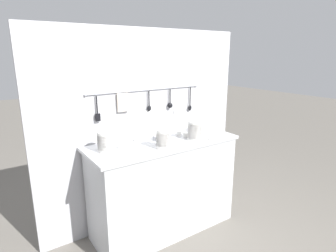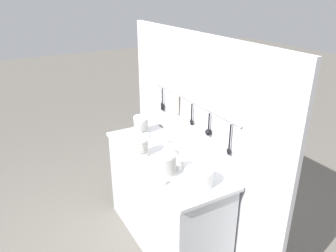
{
  "view_description": "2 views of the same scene",
  "coord_description": "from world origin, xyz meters",
  "px_view_note": "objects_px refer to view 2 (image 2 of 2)",
  "views": [
    {
      "loc": [
        -1.38,
        -2.1,
        1.74
      ],
      "look_at": [
        0.04,
        -0.01,
        1.07
      ],
      "focal_mm": 30.0,
      "sensor_mm": 36.0,
      "label": 1
    },
    {
      "loc": [
        2.22,
        -1.23,
        2.31
      ],
      "look_at": [
        0.03,
        0.02,
        1.22
      ],
      "focal_mm": 35.0,
      "sensor_mm": 36.0,
      "label": 2
    }
  ],
  "objects_px": {
    "bowl_stack_wide_centre": "(142,146)",
    "cup_edge_far": "(166,141)",
    "steel_mixing_bowl": "(169,152)",
    "cup_mid_row": "(184,163)",
    "cup_edge_near": "(163,183)",
    "cup_beside_plates": "(179,167)",
    "cup_back_right": "(146,135)",
    "bowl_stack_tall_left": "(167,164)",
    "bowl_stack_short_front": "(141,125)",
    "plate_stack": "(199,178)"
  },
  "relations": [
    {
      "from": "bowl_stack_short_front",
      "to": "cup_mid_row",
      "type": "distance_m",
      "value": 0.78
    },
    {
      "from": "bowl_stack_tall_left",
      "to": "plate_stack",
      "type": "distance_m",
      "value": 0.28
    },
    {
      "from": "bowl_stack_wide_centre",
      "to": "cup_beside_plates",
      "type": "distance_m",
      "value": 0.41
    },
    {
      "from": "cup_back_right",
      "to": "bowl_stack_short_front",
      "type": "bearing_deg",
      "value": 178.13
    },
    {
      "from": "bowl_stack_tall_left",
      "to": "bowl_stack_short_front",
      "type": "height_order",
      "value": "bowl_stack_tall_left"
    },
    {
      "from": "cup_mid_row",
      "to": "cup_edge_far",
      "type": "xyz_separation_m",
      "value": [
        -0.43,
        0.08,
        0.0
      ]
    },
    {
      "from": "steel_mixing_bowl",
      "to": "cup_edge_far",
      "type": "height_order",
      "value": "same"
    },
    {
      "from": "cup_beside_plates",
      "to": "bowl_stack_short_front",
      "type": "bearing_deg",
      "value": 176.88
    },
    {
      "from": "steel_mixing_bowl",
      "to": "cup_mid_row",
      "type": "bearing_deg",
      "value": 0.8
    },
    {
      "from": "plate_stack",
      "to": "cup_back_right",
      "type": "height_order",
      "value": "plate_stack"
    },
    {
      "from": "bowl_stack_wide_centre",
      "to": "steel_mixing_bowl",
      "type": "relative_size",
      "value": 1.45
    },
    {
      "from": "bowl_stack_tall_left",
      "to": "cup_edge_far",
      "type": "relative_size",
      "value": 3.8
    },
    {
      "from": "steel_mixing_bowl",
      "to": "cup_edge_near",
      "type": "height_order",
      "value": "same"
    },
    {
      "from": "bowl_stack_tall_left",
      "to": "cup_beside_plates",
      "type": "bearing_deg",
      "value": 100.66
    },
    {
      "from": "bowl_stack_tall_left",
      "to": "bowl_stack_short_front",
      "type": "bearing_deg",
      "value": 168.87
    },
    {
      "from": "bowl_stack_tall_left",
      "to": "cup_beside_plates",
      "type": "xyz_separation_m",
      "value": [
        -0.02,
        0.12,
        -0.07
      ]
    },
    {
      "from": "bowl_stack_wide_centre",
      "to": "cup_edge_far",
      "type": "distance_m",
      "value": 0.32
    },
    {
      "from": "bowl_stack_wide_centre",
      "to": "plate_stack",
      "type": "xyz_separation_m",
      "value": [
        0.64,
        0.17,
        -0.02
      ]
    },
    {
      "from": "cup_beside_plates",
      "to": "cup_edge_far",
      "type": "relative_size",
      "value": 1.0
    },
    {
      "from": "bowl_stack_wide_centre",
      "to": "steel_mixing_bowl",
      "type": "bearing_deg",
      "value": 65.41
    },
    {
      "from": "cup_edge_near",
      "to": "bowl_stack_tall_left",
      "type": "bearing_deg",
      "value": 137.05
    },
    {
      "from": "bowl_stack_short_front",
      "to": "cup_mid_row",
      "type": "xyz_separation_m",
      "value": [
        0.78,
        0.03,
        -0.07
      ]
    },
    {
      "from": "steel_mixing_bowl",
      "to": "cup_edge_far",
      "type": "xyz_separation_m",
      "value": [
        -0.2,
        0.08,
        -0.0
      ]
    },
    {
      "from": "cup_beside_plates",
      "to": "cup_back_right",
      "type": "bearing_deg",
      "value": 176.64
    },
    {
      "from": "cup_edge_far",
      "to": "cup_back_right",
      "type": "height_order",
      "value": "same"
    },
    {
      "from": "bowl_stack_wide_centre",
      "to": "cup_beside_plates",
      "type": "height_order",
      "value": "bowl_stack_wide_centre"
    },
    {
      "from": "plate_stack",
      "to": "cup_beside_plates",
      "type": "distance_m",
      "value": 0.27
    },
    {
      "from": "steel_mixing_bowl",
      "to": "cup_edge_near",
      "type": "xyz_separation_m",
      "value": [
        0.4,
        -0.29,
        -0.0
      ]
    },
    {
      "from": "cup_back_right",
      "to": "cup_beside_plates",
      "type": "bearing_deg",
      "value": -3.36
    },
    {
      "from": "plate_stack",
      "to": "bowl_stack_tall_left",
      "type": "bearing_deg",
      "value": -151.93
    },
    {
      "from": "bowl_stack_wide_centre",
      "to": "plate_stack",
      "type": "height_order",
      "value": "bowl_stack_wide_centre"
    },
    {
      "from": "steel_mixing_bowl",
      "to": "cup_back_right",
      "type": "distance_m",
      "value": 0.41
    },
    {
      "from": "steel_mixing_bowl",
      "to": "cup_back_right",
      "type": "height_order",
      "value": "same"
    },
    {
      "from": "cup_edge_near",
      "to": "bowl_stack_wide_centre",
      "type": "bearing_deg",
      "value": 172.33
    },
    {
      "from": "cup_back_right",
      "to": "cup_edge_far",
      "type": "bearing_deg",
      "value": 26.74
    },
    {
      "from": "bowl_stack_wide_centre",
      "to": "cup_back_right",
      "type": "xyz_separation_m",
      "value": [
        -0.31,
        0.2,
        -0.06
      ]
    },
    {
      "from": "bowl_stack_short_front",
      "to": "cup_edge_near",
      "type": "relative_size",
      "value": 3.61
    },
    {
      "from": "bowl_stack_tall_left",
      "to": "steel_mixing_bowl",
      "type": "bearing_deg",
      "value": 147.25
    },
    {
      "from": "cup_back_right",
      "to": "steel_mixing_bowl",
      "type": "bearing_deg",
      "value": 3.82
    },
    {
      "from": "cup_mid_row",
      "to": "cup_back_right",
      "type": "xyz_separation_m",
      "value": [
        -0.65,
        -0.03,
        0.0
      ]
    },
    {
      "from": "cup_edge_far",
      "to": "steel_mixing_bowl",
      "type": "bearing_deg",
      "value": -21.88
    },
    {
      "from": "bowl_stack_short_front",
      "to": "cup_edge_near",
      "type": "height_order",
      "value": "bowl_stack_short_front"
    },
    {
      "from": "bowl_stack_wide_centre",
      "to": "bowl_stack_tall_left",
      "type": "height_order",
      "value": "bowl_stack_tall_left"
    },
    {
      "from": "bowl_stack_tall_left",
      "to": "cup_edge_far",
      "type": "height_order",
      "value": "bowl_stack_tall_left"
    },
    {
      "from": "bowl_stack_tall_left",
      "to": "cup_edge_far",
      "type": "xyz_separation_m",
      "value": [
        -0.49,
        0.27,
        -0.07
      ]
    },
    {
      "from": "cup_mid_row",
      "to": "bowl_stack_tall_left",
      "type": "bearing_deg",
      "value": -74.62
    },
    {
      "from": "bowl_stack_short_front",
      "to": "cup_edge_far",
      "type": "bearing_deg",
      "value": 16.75
    },
    {
      "from": "bowl_stack_tall_left",
      "to": "plate_stack",
      "type": "height_order",
      "value": "bowl_stack_tall_left"
    },
    {
      "from": "cup_mid_row",
      "to": "cup_beside_plates",
      "type": "xyz_separation_m",
      "value": [
        0.03,
        -0.07,
        0.0
      ]
    },
    {
      "from": "bowl_stack_tall_left",
      "to": "cup_beside_plates",
      "type": "relative_size",
      "value": 3.8
    }
  ]
}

